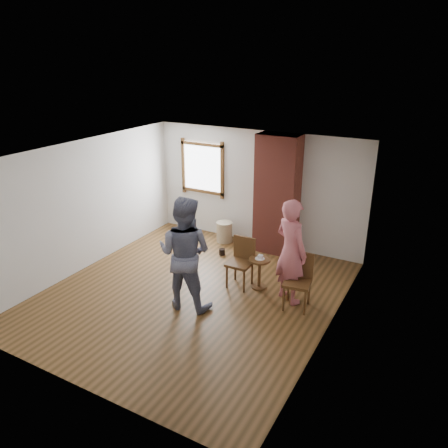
# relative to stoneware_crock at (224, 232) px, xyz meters

# --- Properties ---
(ground) EXTENTS (5.50, 5.50, 0.00)m
(ground) POSITION_rel_stoneware_crock_xyz_m (0.63, -2.40, -0.24)
(ground) COLOR brown
(ground) RESTS_ON ground
(room_shell) EXTENTS (5.04, 5.52, 2.62)m
(room_shell) POSITION_rel_stoneware_crock_xyz_m (0.58, -1.79, 1.57)
(room_shell) COLOR silver
(room_shell) RESTS_ON ground
(brick_chimney) EXTENTS (0.90, 0.50, 2.60)m
(brick_chimney) POSITION_rel_stoneware_crock_xyz_m (1.23, 0.10, 1.06)
(brick_chimney) COLOR #A24639
(brick_chimney) RESTS_ON ground
(stoneware_crock) EXTENTS (0.49, 0.49, 0.48)m
(stoneware_crock) POSITION_rel_stoneware_crock_xyz_m (0.00, 0.00, 0.00)
(stoneware_crock) COLOR tan
(stoneware_crock) RESTS_ON ground
(dark_pot) EXTENTS (0.17, 0.17, 0.13)m
(dark_pot) POSITION_rel_stoneware_crock_xyz_m (0.31, -0.67, -0.17)
(dark_pot) COLOR black
(dark_pot) RESTS_ON ground
(dining_chair_left) EXTENTS (0.45, 0.45, 0.94)m
(dining_chair_left) POSITION_rel_stoneware_crock_xyz_m (1.26, -1.64, 0.29)
(dining_chair_left) COLOR brown
(dining_chair_left) RESTS_ON ground
(dining_chair_right) EXTENTS (0.51, 0.51, 0.97)m
(dining_chair_right) POSITION_rel_stoneware_crock_xyz_m (2.46, -1.83, 0.30)
(dining_chair_right) COLOR brown
(dining_chair_right) RESTS_ON ground
(side_table) EXTENTS (0.40, 0.40, 0.60)m
(side_table) POSITION_rel_stoneware_crock_xyz_m (1.62, -1.59, 0.16)
(side_table) COLOR brown
(side_table) RESTS_ON ground
(cake_plate) EXTENTS (0.18, 0.18, 0.01)m
(cake_plate) POSITION_rel_stoneware_crock_xyz_m (1.62, -1.59, 0.36)
(cake_plate) COLOR white
(cake_plate) RESTS_ON side_table
(cake_slice) EXTENTS (0.08, 0.07, 0.06)m
(cake_slice) POSITION_rel_stoneware_crock_xyz_m (1.63, -1.59, 0.40)
(cake_slice) COLOR white
(cake_slice) RESTS_ON cake_plate
(man) EXTENTS (1.06, 0.88, 2.00)m
(man) POSITION_rel_stoneware_crock_xyz_m (0.75, -2.76, 0.76)
(man) COLOR #15183B
(man) RESTS_ON ground
(person_pink) EXTENTS (0.82, 0.72, 1.89)m
(person_pink) POSITION_rel_stoneware_crock_xyz_m (2.25, -1.72, 0.71)
(person_pink) COLOR #CE6771
(person_pink) RESTS_ON ground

